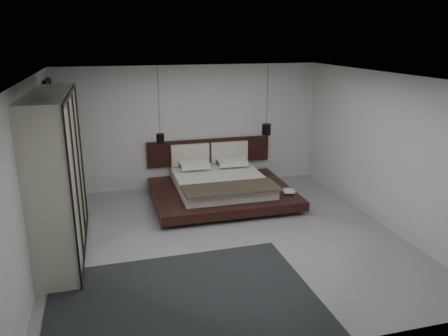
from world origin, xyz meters
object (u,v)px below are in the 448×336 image
object	(u,v)px
wardrobe	(57,176)
pendant_right	(266,129)
lattice_screen	(54,145)
bed	(220,186)
pendant_left	(160,138)
rug	(184,301)

from	to	relation	value
wardrobe	pendant_right	bearing A→B (deg)	26.48
lattice_screen	pendant_right	world-z (taller)	pendant_right
wardrobe	bed	bearing A→B (deg)	28.30
bed	pendant_right	bearing A→B (deg)	21.55
pendant_right	lattice_screen	bearing A→B (deg)	179.08
lattice_screen	pendant_left	bearing A→B (deg)	-1.96
lattice_screen	wardrobe	xyz separation A→B (m)	(0.25, -2.21, 0.00)
pendant_right	bed	bearing A→B (deg)	-158.45
pendant_left	pendant_right	distance (m)	2.40
bed	wardrobe	bearing A→B (deg)	-151.70
pendant_left	rug	world-z (taller)	pendant_left
bed	wardrobe	xyz separation A→B (m)	(-3.09, -1.66, 1.01)
lattice_screen	wardrobe	distance (m)	2.22
wardrobe	rug	size ratio (longest dim) A/B	0.75
pendant_left	lattice_screen	bearing A→B (deg)	178.04
lattice_screen	pendant_right	bearing A→B (deg)	-0.92
rug	lattice_screen	bearing A→B (deg)	114.51
pendant_right	rug	size ratio (longest dim) A/B	0.43
wardrobe	pendant_left	bearing A→B (deg)	48.56
bed	pendant_left	distance (m)	1.65
rug	bed	bearing A→B (deg)	68.10
bed	wardrobe	size ratio (longest dim) A/B	1.10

